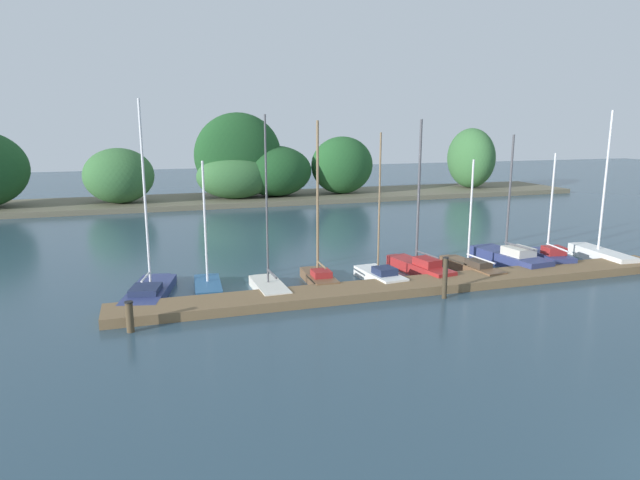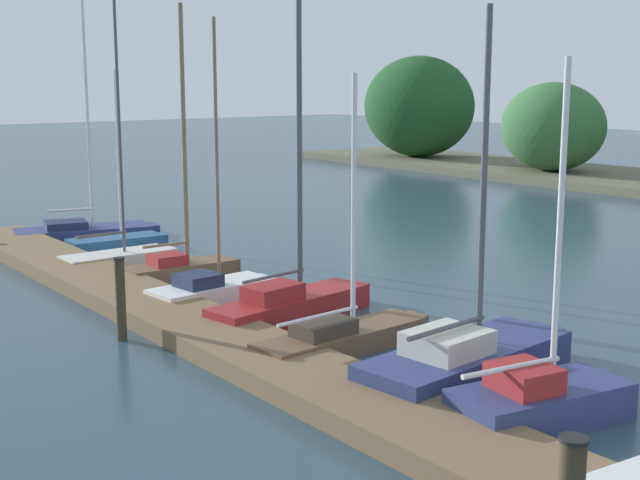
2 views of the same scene
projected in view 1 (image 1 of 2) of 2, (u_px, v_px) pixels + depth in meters
The scene contains 14 objects.
dock_pier at pixel (420, 285), 22.41m from camera, with size 24.19×1.80×0.35m.
far_shore at pixel (235, 171), 46.91m from camera, with size 58.15×8.00×7.54m.
sailboat_0 at pixel (150, 289), 21.50m from camera, with size 2.31×4.54×7.51m.
sailboat_1 at pixel (208, 284), 22.27m from camera, with size 1.20×2.95×5.19m.
sailboat_2 at pixel (269, 285), 22.04m from camera, with size 1.13×3.14×6.94m.
sailboat_3 at pixel (319, 274), 23.28m from camera, with size 1.06×2.99×6.72m.
sailboat_4 at pixel (379, 274), 23.53m from camera, with size 1.36×3.13×6.25m.
sailboat_5 at pixel (419, 265), 24.75m from camera, with size 1.59×4.22×6.78m.
sailboat_6 at pixel (470, 266), 25.03m from camera, with size 1.23×3.97×5.06m.
sailboat_7 at pixel (508, 256), 26.37m from camera, with size 1.83×4.56×6.11m.
sailboat_8 at pixel (548, 256), 26.50m from camera, with size 1.58×3.00×5.26m.
sailboat_9 at pixel (599, 253), 27.12m from camera, with size 1.35×4.08×7.22m.
mooring_piling_0 at pixel (130, 317), 17.75m from camera, with size 0.28×0.28×1.03m.
mooring_piling_1 at pixel (445, 278), 21.17m from camera, with size 0.21×0.21×1.63m.
Camera 1 is at (-10.47, -5.72, 6.58)m, focal length 31.07 mm.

